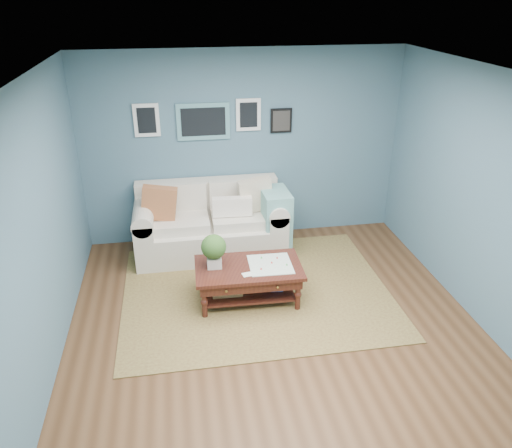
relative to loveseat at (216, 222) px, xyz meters
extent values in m
plane|color=brown|center=(0.46, -2.03, -0.44)|extent=(5.00, 5.00, 0.00)
plane|color=white|center=(0.46, -2.03, 2.26)|extent=(5.00, 5.00, 0.00)
cube|color=slate|center=(0.46, 0.47, 0.91)|extent=(4.50, 0.02, 2.70)
cube|color=slate|center=(0.46, -4.53, 0.91)|extent=(4.50, 0.02, 2.70)
cube|color=slate|center=(-1.79, -2.03, 0.91)|extent=(0.02, 5.00, 2.70)
cube|color=slate|center=(2.71, -2.03, 0.91)|extent=(0.02, 5.00, 2.70)
cube|color=#5A9298|center=(-0.09, 0.45, 1.31)|extent=(0.72, 0.03, 0.50)
cube|color=black|center=(-0.09, 0.43, 1.31)|extent=(0.60, 0.01, 0.38)
cube|color=white|center=(-0.84, 0.45, 1.36)|extent=(0.34, 0.03, 0.44)
cube|color=white|center=(0.53, 0.45, 1.38)|extent=(0.34, 0.03, 0.44)
cube|color=black|center=(0.99, 0.45, 1.28)|extent=(0.30, 0.03, 0.34)
cube|color=brown|center=(0.37, -1.14, -0.43)|extent=(3.22, 2.57, 0.01)
cube|color=#EFE1CB|center=(-0.09, -0.04, -0.21)|extent=(1.52, 0.94, 0.45)
cube|color=#EFE1CB|center=(-0.09, 0.32, 0.27)|extent=(1.99, 0.23, 0.51)
cube|color=#EFE1CB|center=(-0.98, -0.04, -0.11)|extent=(0.26, 0.94, 0.66)
cube|color=#EFE1CB|center=(0.79, -0.04, -0.11)|extent=(0.26, 0.94, 0.66)
cylinder|color=#EFE1CB|center=(-0.98, -0.04, 0.22)|extent=(0.28, 0.94, 0.28)
cylinder|color=#EFE1CB|center=(0.79, -0.04, 0.22)|extent=(0.28, 0.94, 0.28)
cube|color=#EFE1CB|center=(-0.50, -0.10, 0.08)|extent=(0.77, 0.60, 0.14)
cube|color=#EFE1CB|center=(0.31, -0.10, 0.08)|extent=(0.77, 0.60, 0.14)
cube|color=#EFE1CB|center=(-0.50, 0.20, 0.34)|extent=(0.77, 0.13, 0.38)
cube|color=#EFE1CB|center=(0.31, 0.20, 0.34)|extent=(0.77, 0.13, 0.38)
cube|color=#B14C2A|center=(-0.75, -0.09, 0.38)|extent=(0.52, 0.18, 0.51)
cube|color=beige|center=(0.55, -0.02, 0.38)|extent=(0.50, 0.19, 0.49)
cube|color=silver|center=(0.21, -0.15, 0.29)|extent=(0.53, 0.13, 0.26)
cube|color=#7DBDB5|center=(0.79, -0.17, 0.05)|extent=(0.36, 0.59, 0.85)
cube|color=black|center=(0.25, -1.31, 0.01)|extent=(1.26, 0.76, 0.04)
cube|color=black|center=(0.25, -1.31, -0.08)|extent=(1.17, 0.67, 0.12)
cube|color=black|center=(0.25, -1.31, -0.32)|extent=(1.07, 0.57, 0.03)
sphere|color=gold|center=(-0.05, -1.63, -0.08)|extent=(0.03, 0.03, 0.03)
sphere|color=gold|center=(0.53, -1.65, -0.08)|extent=(0.03, 0.03, 0.03)
cylinder|color=black|center=(-0.30, -1.57, -0.23)|extent=(0.06, 0.06, 0.42)
cylinder|color=black|center=(0.78, -1.60, -0.23)|extent=(0.06, 0.06, 0.42)
cylinder|color=black|center=(-0.28, -1.01, -0.23)|extent=(0.06, 0.06, 0.42)
cylinder|color=black|center=(0.79, -1.04, -0.23)|extent=(0.06, 0.06, 0.42)
cube|color=beige|center=(-0.14, -1.24, 0.09)|extent=(0.17, 0.17, 0.12)
sphere|color=#284718|center=(-0.14, -1.24, 0.28)|extent=(0.29, 0.29, 0.29)
cube|color=beige|center=(0.51, -1.31, 0.03)|extent=(0.51, 0.51, 0.01)
cube|color=tan|center=(-0.01, -1.30, -0.21)|extent=(0.36, 0.26, 0.21)
cube|color=#254791|center=(0.54, -1.29, -0.25)|extent=(0.25, 0.19, 0.12)
camera|label=1|loc=(-0.50, -6.27, 2.98)|focal=35.00mm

